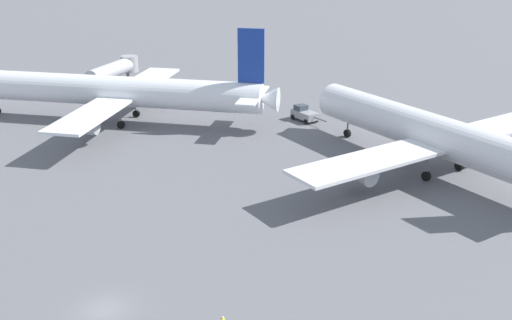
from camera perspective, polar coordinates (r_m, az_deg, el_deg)
The scene contains 5 objects.
ground_plane at distance 57.33m, azimuth -14.15°, elevation -13.55°, with size 600.00×600.00×0.00m, color slate.
airliner_at_gate_left at distance 109.26m, azimuth -13.69°, elevation 6.35°, with size 60.89×44.63×17.21m.
airliner_being_pushed at distance 87.52m, azimuth 16.30°, elevation 2.36°, with size 43.59×41.65×15.77m.
pushback_tug at distance 108.30m, azimuth 4.59°, elevation 4.39°, with size 6.16×7.34×2.95m.
jet_bridge at distance 134.74m, azimuth -13.11°, elevation 8.39°, with size 7.82×16.87×5.76m.
Camera 1 is at (15.46, -45.15, 31.76)m, focal length 42.27 mm.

